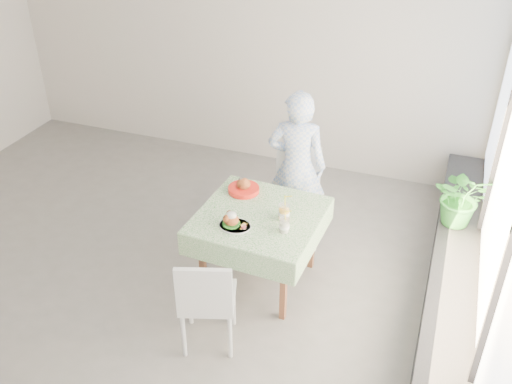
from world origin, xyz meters
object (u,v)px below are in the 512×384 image
at_px(chair_far, 297,213).
at_px(potted_plant, 462,197).
at_px(main_dish, 233,222).
at_px(diner, 297,167).
at_px(juice_cup_orange, 284,213).
at_px(cafe_table, 259,240).
at_px(chair_near, 209,316).

height_order(chair_far, potted_plant, potted_plant).
distance_m(main_dish, potted_plant, 2.09).
relative_size(diner, juice_cup_orange, 5.47).
bearing_deg(cafe_table, diner, 83.92).
bearing_deg(chair_near, juice_cup_orange, 68.24).
bearing_deg(potted_plant, diner, -179.96).
height_order(chair_near, diner, diner).
xyz_separation_m(cafe_table, chair_near, (-0.12, -0.86, -0.18)).
bearing_deg(main_dish, cafe_table, 59.54).
distance_m(cafe_table, diner, 0.90).
xyz_separation_m(main_dish, potted_plant, (1.79, 1.08, -0.01)).
xyz_separation_m(chair_near, potted_plant, (1.77, 1.69, 0.50)).
height_order(cafe_table, diner, diner).
distance_m(chair_near, main_dish, 0.80).
xyz_separation_m(diner, juice_cup_orange, (0.13, -0.83, 0.01)).
xyz_separation_m(cafe_table, main_dish, (-0.15, -0.25, 0.33)).
xyz_separation_m(diner, main_dish, (-0.24, -1.08, -0.01)).
bearing_deg(cafe_table, potted_plant, 26.84).
relative_size(chair_far, diner, 0.60).
height_order(main_dish, potted_plant, potted_plant).
height_order(juice_cup_orange, potted_plant, potted_plant).
height_order(chair_far, juice_cup_orange, juice_cup_orange).
bearing_deg(cafe_table, chair_near, -98.02).
bearing_deg(chair_far, potted_plant, 2.34).
distance_m(chair_far, main_dish, 1.17).
relative_size(cafe_table, main_dish, 3.94).
distance_m(chair_far, chair_near, 1.65).
xyz_separation_m(chair_far, chair_near, (-0.25, -1.63, -0.02)).
distance_m(cafe_table, main_dish, 0.44).
xyz_separation_m(chair_far, juice_cup_orange, (0.10, -0.77, 0.52)).
height_order(cafe_table, potted_plant, potted_plant).
distance_m(cafe_table, chair_near, 0.89).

